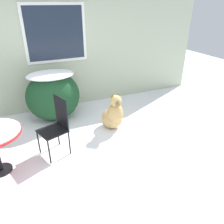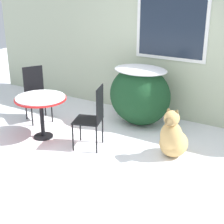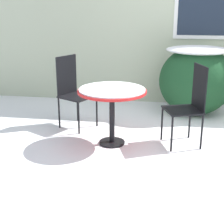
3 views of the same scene
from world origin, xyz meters
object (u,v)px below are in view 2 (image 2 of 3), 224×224
Objects in this scene: patio_chair_near_table at (36,92)px; patio_table at (41,103)px; patio_chair_far_side at (93,115)px; dog at (173,139)px.

patio_table is at bearing -102.16° from patio_chair_near_table.
patio_chair_near_table is at bearing -123.90° from patio_chair_far_side.
dog is (2.12, 0.47, -0.32)m from patio_table.
patio_chair_far_side reaches higher than patio_table.
patio_chair_far_side is 1.26m from dog.
dog is at bearing 87.23° from patio_chair_far_side.
patio_chair_near_table is 1.25× the size of dog.
patio_chair_near_table is 2.77m from dog.
patio_chair_near_table is (-0.64, 0.56, -0.08)m from patio_table.
patio_chair_near_table is 1.00× the size of patio_chair_far_side.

